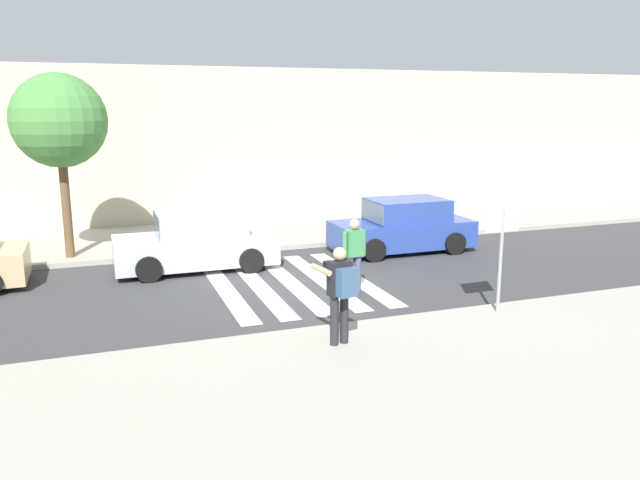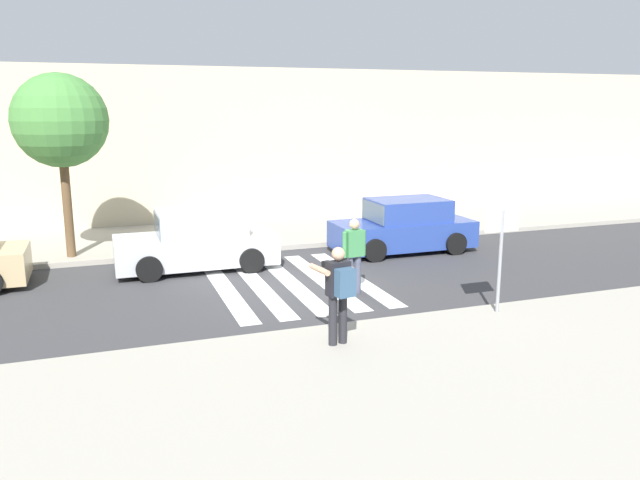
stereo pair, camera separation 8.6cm
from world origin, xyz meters
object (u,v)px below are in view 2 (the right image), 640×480
at_px(photographer_with_backpack, 339,287).
at_px(pedestrian_crossing, 354,252).
at_px(parked_car_blue, 404,227).
at_px(stop_sign, 502,226).
at_px(parked_car_silver, 198,242).
at_px(street_tree_west, 60,121).

height_order(photographer_with_backpack, pedestrian_crossing, photographer_with_backpack).
distance_m(photographer_with_backpack, parked_car_blue, 7.96).
height_order(pedestrian_crossing, parked_car_blue, pedestrian_crossing).
height_order(stop_sign, parked_car_blue, stop_sign).
distance_m(photographer_with_backpack, parked_car_silver, 6.67).
bearing_deg(photographer_with_backpack, parked_car_blue, 54.90).
distance_m(stop_sign, photographer_with_backpack, 3.75).
height_order(stop_sign, parked_car_silver, stop_sign).
xyz_separation_m(stop_sign, parked_car_blue, (0.94, 5.94, -1.16)).
distance_m(stop_sign, parked_car_blue, 6.12).
relative_size(pedestrian_crossing, parked_car_silver, 0.42).
relative_size(stop_sign, parked_car_blue, 0.59).
distance_m(stop_sign, pedestrian_crossing, 3.39).
distance_m(pedestrian_crossing, street_tree_west, 8.64).
height_order(pedestrian_crossing, street_tree_west, street_tree_west).
relative_size(parked_car_silver, parked_car_blue, 1.00).
bearing_deg(photographer_with_backpack, pedestrian_crossing, 63.08).
bearing_deg(street_tree_west, parked_car_blue, -12.10).
distance_m(parked_car_silver, street_tree_west, 4.82).
distance_m(parked_car_silver, parked_car_blue, 5.99).
bearing_deg(parked_car_blue, parked_car_silver, 180.00).
xyz_separation_m(parked_car_blue, street_tree_west, (-9.16, 1.96, 3.07)).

